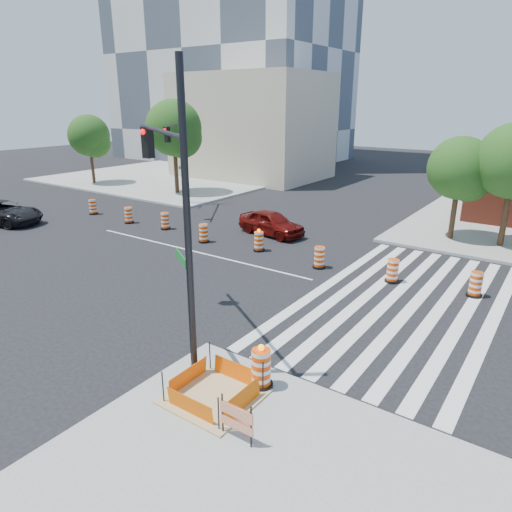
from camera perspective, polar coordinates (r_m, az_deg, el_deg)
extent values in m
plane|color=black|center=(23.89, -7.84, 0.60)|extent=(120.00, 120.00, 0.00)
cube|color=gray|center=(48.73, -9.14, 9.91)|extent=(22.00, 22.00, 0.15)
cube|color=silver|center=(19.70, 9.13, -3.45)|extent=(0.45, 13.50, 0.01)
cube|color=silver|center=(19.36, 11.52, -4.01)|extent=(0.45, 13.50, 0.01)
cube|color=silver|center=(19.06, 13.99, -4.57)|extent=(0.45, 13.50, 0.01)
cube|color=silver|center=(18.80, 16.54, -5.15)|extent=(0.45, 13.50, 0.01)
cube|color=silver|center=(18.57, 19.16, -5.73)|extent=(0.45, 13.50, 0.01)
cube|color=silver|center=(18.39, 21.85, -6.30)|extent=(0.45, 13.50, 0.01)
cube|color=silver|center=(18.25, 24.59, -6.88)|extent=(0.45, 13.50, 0.01)
cube|color=silver|center=(18.15, 27.37, -7.45)|extent=(0.45, 13.50, 0.01)
cube|color=silver|center=(23.89, -7.84, 0.61)|extent=(14.00, 0.12, 0.01)
cube|color=tan|center=(12.33, -5.23, -17.06)|extent=(2.20, 2.20, 0.05)
cube|color=#EB5C04|center=(11.65, -8.27, -18.08)|extent=(1.44, 0.02, 0.55)
cube|color=#EB5C04|center=(12.76, -2.58, -14.26)|extent=(1.44, 0.02, 0.55)
cube|color=#EB5C04|center=(12.69, -8.48, -14.66)|extent=(0.02, 1.44, 0.55)
cube|color=#EB5C04|center=(11.72, -1.74, -17.61)|extent=(0.02, 1.44, 0.55)
cylinder|color=black|center=(12.08, -11.55, -15.77)|extent=(0.04, 0.04, 0.90)
cylinder|color=black|center=(11.06, -4.70, -19.10)|extent=(0.04, 0.04, 0.90)
cylinder|color=black|center=(13.16, -5.78, -12.33)|extent=(0.04, 0.04, 0.90)
cylinder|color=black|center=(12.22, 0.87, -14.91)|extent=(0.04, 0.04, 0.90)
cube|color=#B7AC8C|center=(47.45, -0.53, 15.89)|extent=(14.00, 10.00, 10.00)
imported|color=#540A07|center=(26.47, 1.92, 4.17)|extent=(4.39, 2.33, 1.42)
imported|color=black|center=(33.08, -29.16, 4.77)|extent=(5.65, 3.78, 1.44)
cylinder|color=black|center=(11.57, -8.52, 3.08)|extent=(0.19, 0.19, 8.28)
cylinder|color=black|center=(14.21, -12.09, 15.10)|extent=(5.28, 3.48, 0.12)
cube|color=black|center=(16.38, -13.38, 13.63)|extent=(0.33, 0.29, 1.03)
sphere|color=#FF0C0C|center=(16.24, -13.97, 14.83)|extent=(0.19, 0.19, 0.19)
cube|color=#0C591E|center=(12.84, -9.41, -0.22)|extent=(1.06, 0.71, 0.26)
cylinder|color=black|center=(34.43, -9.23, 12.66)|extent=(0.17, 0.17, 7.41)
cylinder|color=black|center=(31.56, -10.34, 15.78)|extent=(3.19, 4.67, 0.11)
cube|color=black|center=(29.68, -11.02, 14.67)|extent=(0.30, 0.26, 0.93)
sphere|color=#FF0C0C|center=(29.54, -11.32, 15.27)|extent=(0.17, 0.17, 0.17)
cube|color=#0C591E|center=(33.64, -9.43, 10.92)|extent=(0.65, 0.94, 0.23)
cylinder|color=black|center=(12.65, 0.63, -15.77)|extent=(0.64, 0.64, 0.11)
cylinder|color=#DE4104|center=(12.35, 0.64, -13.73)|extent=(0.51, 0.51, 1.02)
sphere|color=#FF990C|center=(12.05, 0.65, -11.37)|extent=(0.17, 0.17, 0.17)
cube|color=#DE4104|center=(10.62, -2.47, -18.95)|extent=(0.89, 0.04, 0.29)
cube|color=#DE4104|center=(10.82, -2.44, -20.35)|extent=(0.89, 0.04, 0.23)
cylinder|color=black|center=(10.94, -4.21, -19.05)|extent=(0.04, 0.04, 1.05)
cylinder|color=black|center=(10.56, -0.62, -20.62)|extent=(0.04, 0.04, 1.05)
cylinder|color=#382314|center=(45.54, -19.80, 10.87)|extent=(0.28, 0.28, 3.95)
sphere|color=#164112|center=(45.32, -20.16, 13.96)|extent=(3.71, 3.71, 3.71)
sphere|color=#164112|center=(45.16, -19.45, 13.23)|extent=(2.72, 2.72, 2.72)
sphere|color=#164112|center=(45.53, -20.55, 13.46)|extent=(2.47, 2.47, 2.47)
cylinder|color=#382314|center=(38.75, -9.99, 11.09)|extent=(0.34, 0.34, 4.77)
sphere|color=#164112|center=(38.48, -10.25, 15.48)|extent=(4.47, 4.47, 4.47)
sphere|color=#164112|center=(38.39, -9.27, 14.41)|extent=(3.28, 3.28, 3.28)
sphere|color=#164112|center=(38.66, -10.89, 14.79)|extent=(2.98, 2.98, 2.98)
cylinder|color=#382314|center=(27.31, 23.51, 5.39)|extent=(0.29, 0.29, 3.57)
sphere|color=#164112|center=(26.94, 24.13, 10.00)|extent=(3.35, 3.35, 3.35)
sphere|color=#164112|center=(27.20, 25.03, 8.75)|extent=(2.45, 2.45, 2.45)
sphere|color=#164112|center=(26.88, 23.20, 9.38)|extent=(2.23, 2.23, 2.23)
cylinder|color=#382314|center=(26.99, 28.78, 5.01)|extent=(0.31, 0.31, 4.05)
sphere|color=#164112|center=(26.50, 28.63, 9.60)|extent=(2.53, 2.53, 2.53)
cylinder|color=black|center=(33.48, -19.63, 5.03)|extent=(0.60, 0.60, 0.10)
cylinder|color=#DE4104|center=(33.38, -19.73, 5.86)|extent=(0.48, 0.48, 0.95)
cylinder|color=black|center=(30.32, -15.56, 4.09)|extent=(0.60, 0.60, 0.10)
cylinder|color=#DE4104|center=(30.20, -15.64, 5.00)|extent=(0.48, 0.48, 0.95)
cylinder|color=black|center=(28.33, -11.23, 3.41)|extent=(0.60, 0.60, 0.10)
cylinder|color=#DE4104|center=(28.20, -11.29, 4.39)|extent=(0.48, 0.48, 0.95)
cylinder|color=black|center=(25.35, -6.53, 1.85)|extent=(0.60, 0.60, 0.10)
cylinder|color=#DE4104|center=(25.21, -6.57, 2.93)|extent=(0.48, 0.48, 0.95)
cylinder|color=black|center=(23.71, 0.36, 0.77)|extent=(0.60, 0.60, 0.10)
cylinder|color=#DE4104|center=(23.56, 0.36, 1.92)|extent=(0.48, 0.48, 0.95)
sphere|color=#FF990C|center=(23.41, 0.36, 3.21)|extent=(0.16, 0.16, 0.16)
cylinder|color=black|center=(21.50, 7.87, -1.34)|extent=(0.60, 0.60, 0.10)
cylinder|color=#DE4104|center=(21.33, 7.93, -0.08)|extent=(0.48, 0.48, 0.95)
cylinder|color=black|center=(20.50, 16.58, -2.99)|extent=(0.60, 0.60, 0.10)
cylinder|color=#DE4104|center=(20.33, 16.71, -1.68)|extent=(0.48, 0.48, 0.95)
cylinder|color=black|center=(20.21, 25.57, -4.44)|extent=(0.60, 0.60, 0.10)
cylinder|color=#DE4104|center=(20.03, 25.77, -3.12)|extent=(0.48, 0.48, 0.95)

